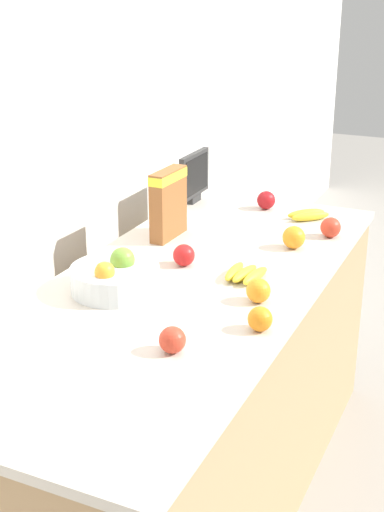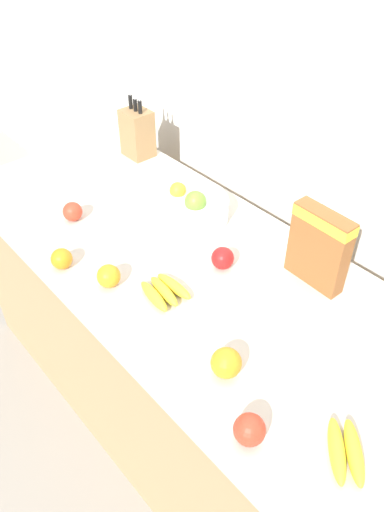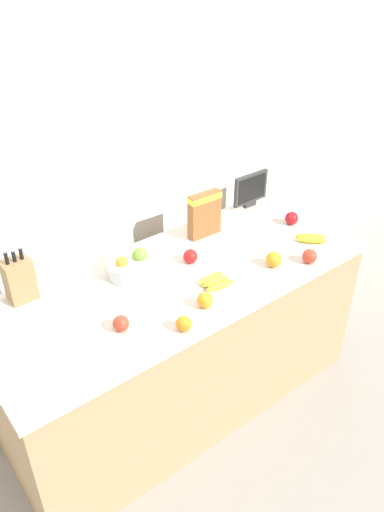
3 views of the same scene
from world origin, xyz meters
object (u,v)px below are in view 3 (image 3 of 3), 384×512
Objects in this scene: apple_by_knife_block at (190,256)px; orange_mid_left at (205,300)px; apple_near_bananas at (292,218)px; orange_back_center at (274,259)px; small_monitor at (251,189)px; banana_bunch_right at (216,281)px; apple_rightmost at (310,256)px; apple_middle at (121,323)px; banana_bunch_left at (311,238)px; cereal_box at (204,213)px; orange_near_bowl at (184,324)px; knife_block at (19,279)px; fruit_bowl at (134,265)px.

orange_mid_left is at bearing -117.30° from apple_by_knife_block.
orange_back_center is at bearing -148.57° from apple_near_bananas.
small_monitor is at bearing 21.82° from apple_by_knife_block.
banana_bunch_right is 0.56m from apple_rightmost.
orange_back_center is at bearing 4.73° from orange_mid_left.
apple_near_bananas reaches higher than apple_middle.
apple_rightmost reaches higher than banana_bunch_right.
small_monitor reaches higher than apple_by_knife_block.
orange_mid_left is (-0.88, -0.09, 0.02)m from banana_bunch_left.
cereal_box reaches higher than orange_back_center.
banana_bunch_right is at bearing -165.93° from apple_near_bananas.
orange_near_bowl is at bearing -178.84° from apple_rightmost.
orange_mid_left is (-0.69, 0.05, -0.00)m from apple_rightmost.
apple_near_bananas is 0.43m from apple_rightmost.
apple_middle is 1.02× the size of orange_near_bowl.
apple_near_bananas is (0.06, 0.21, 0.02)m from banana_bunch_left.
knife_block is 4.07× the size of orange_mid_left.
orange_mid_left is (-0.18, -0.35, -0.00)m from apple_by_knife_block.
banana_bunch_right is at bearing -120.47° from cereal_box.
fruit_bowl is at bearing 50.40° from apple_middle.
orange_near_bowl is (-1.06, -0.16, 0.02)m from banana_bunch_left.
orange_mid_left is at bearing -14.29° from apple_middle.
banana_bunch_right is 0.57m from apple_middle.
small_monitor is 0.56m from banana_bunch_left.
apple_rightmost is (0.27, -0.59, -0.11)m from cereal_box.
orange_mid_left is (0.12, -0.46, -0.01)m from fruit_bowl.
orange_near_bowl is (-0.36, -0.42, -0.00)m from apple_by_knife_block.
apple_rightmost is at bearing -141.88° from banana_bunch_left.
fruit_bowl is at bearing 159.60° from banana_bunch_left.
apple_rightmost is at bearing -63.71° from cereal_box.
knife_block reaches higher than apple_middle.
banana_bunch_left is at bearing -92.43° from small_monitor.
cereal_box is 3.37× the size of apple_rightmost.
apple_middle is 0.28m from orange_near_bowl.
fruit_bowl is 3.36× the size of orange_back_center.
apple_near_bananas is 1.01× the size of apple_rightmost.
knife_block reaches higher than small_monitor.
fruit_bowl is 3.71× the size of orange_mid_left.
orange_back_center is 1.10× the size of orange_mid_left.
knife_block is 1.31m from orange_back_center.
orange_back_center is at bearing -10.17° from banana_bunch_right.
banana_bunch_right is 2.05× the size of apple_near_bananas.
orange_mid_left is at bearing -174.20° from banana_bunch_left.
orange_back_center reaches higher than apple_by_knife_block.
knife_block reaches higher than orange_near_bowl.
small_monitor is at bearing 22.14° from apple_middle.
orange_near_bowl is (0.49, -0.68, -0.07)m from knife_block.
apple_rightmost is at bearing -26.00° from knife_block.
cereal_box reaches higher than apple_near_bananas.
small_monitor is 1.60× the size of banana_bunch_right.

